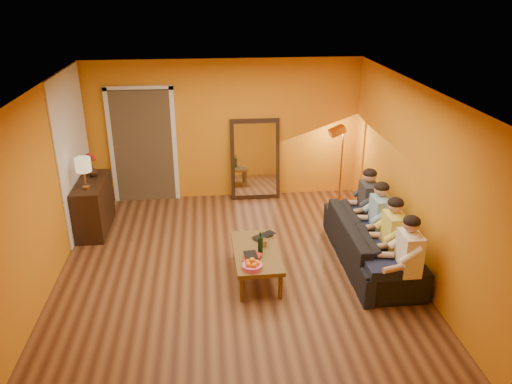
{
  "coord_description": "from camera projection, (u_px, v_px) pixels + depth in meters",
  "views": [
    {
      "loc": [
        -0.33,
        -6.17,
        3.85
      ],
      "look_at": [
        0.35,
        0.5,
        1.0
      ],
      "focal_mm": 35.0,
      "sensor_mm": 36.0,
      "label": 1
    }
  ],
  "objects": [
    {
      "name": "room_shell",
      "position": [
        232.0,
        177.0,
        7.02
      ],
      "size": [
        5.0,
        5.5,
        2.6
      ],
      "color": "brown",
      "rests_on": "ground"
    },
    {
      "name": "door_header",
      "position": [
        138.0,
        88.0,
        8.7
      ],
      "size": [
        1.22,
        0.06,
        0.08
      ],
      "primitive_type": "cube",
      "color": "white",
      "rests_on": "wall_back"
    },
    {
      "name": "coffee_table",
      "position": [
        256.0,
        264.0,
        6.94
      ],
      "size": [
        0.64,
        1.23,
        0.42
      ],
      "primitive_type": null,
      "rotation": [
        0.0,
        0.0,
        0.02
      ],
      "color": "brown",
      "rests_on": "floor"
    },
    {
      "name": "laptop",
      "position": [
        266.0,
        237.0,
        7.19
      ],
      "size": [
        0.43,
        0.4,
        0.03
      ],
      "primitive_type": "imported",
      "rotation": [
        0.0,
        0.0,
        0.6
      ],
      "color": "black",
      "rests_on": "coffee_table"
    },
    {
      "name": "tumbler",
      "position": [
        264.0,
        243.0,
        6.96
      ],
      "size": [
        0.14,
        0.14,
        0.1
      ],
      "primitive_type": "imported",
      "rotation": [
        0.0,
        0.0,
        0.3
      ],
      "color": "#B27F3F",
      "rests_on": "coffee_table"
    },
    {
      "name": "door_jamb_right",
      "position": [
        175.0,
        146.0,
        9.17
      ],
      "size": [
        0.08,
        0.06,
        2.2
      ],
      "primitive_type": "cube",
      "color": "white",
      "rests_on": "wall_back"
    },
    {
      "name": "person_far_right",
      "position": [
        368.0,
        206.0,
        7.78
      ],
      "size": [
        0.7,
        0.44,
        1.22
      ],
      "primitive_type": null,
      "color": "#2E2D32",
      "rests_on": "sofa"
    },
    {
      "name": "vase",
      "position": [
        93.0,
        171.0,
        8.26
      ],
      "size": [
        0.17,
        0.17,
        0.17
      ],
      "primitive_type": "imported",
      "color": "#301C10",
      "rests_on": "sideboard"
    },
    {
      "name": "wine_bottle",
      "position": [
        260.0,
        242.0,
        6.76
      ],
      "size": [
        0.07,
        0.07,
        0.31
      ],
      "primitive_type": "cylinder",
      "color": "black",
      "rests_on": "coffee_table"
    },
    {
      "name": "book_upper",
      "position": [
        244.0,
        256.0,
        6.63
      ],
      "size": [
        0.19,
        0.24,
        0.02
      ],
      "primitive_type": "imported",
      "rotation": [
        0.0,
        0.0,
        0.09
      ],
      "color": "black",
      "rests_on": "book_mid"
    },
    {
      "name": "doorway_recess",
      "position": [
        144.0,
        145.0,
        9.23
      ],
      "size": [
        1.06,
        0.3,
        2.1
      ],
      "primitive_type": "cube",
      "color": "#3F2D19",
      "rests_on": "floor"
    },
    {
      "name": "floor_lamp",
      "position": [
        341.0,
        166.0,
        9.15
      ],
      "size": [
        0.33,
        0.28,
        1.44
      ],
      "primitive_type": null,
      "rotation": [
        0.0,
        0.0,
        0.13
      ],
      "color": "#C27A39",
      "rests_on": "floor"
    },
    {
      "name": "door_jamb_left",
      "position": [
        112.0,
        147.0,
        9.06
      ],
      "size": [
        0.08,
        0.06,
        2.2
      ],
      "primitive_type": "cube",
      "color": "white",
      "rests_on": "wall_back"
    },
    {
      "name": "mirror_frame",
      "position": [
        255.0,
        159.0,
        9.35
      ],
      "size": [
        0.92,
        0.27,
        1.51
      ],
      "primitive_type": "cube",
      "rotation": [
        -0.14,
        0.0,
        0.0
      ],
      "color": "#301C10",
      "rests_on": "floor"
    },
    {
      "name": "book_lower",
      "position": [
        244.0,
        258.0,
        6.66
      ],
      "size": [
        0.24,
        0.29,
        0.02
      ],
      "primitive_type": "imported",
      "rotation": [
        0.0,
        0.0,
        -0.17
      ],
      "color": "#301C10",
      "rests_on": "coffee_table"
    },
    {
      "name": "book_mid",
      "position": [
        245.0,
        256.0,
        6.66
      ],
      "size": [
        0.29,
        0.33,
        0.02
      ],
      "primitive_type": "imported",
      "rotation": [
        0.0,
        0.0,
        -0.41
      ],
      "color": "#B41E14",
      "rests_on": "book_lower"
    },
    {
      "name": "mirror_glass",
      "position": [
        255.0,
        160.0,
        9.31
      ],
      "size": [
        0.78,
        0.21,
        1.35
      ],
      "primitive_type": "cube",
      "rotation": [
        -0.14,
        0.0,
        0.0
      ],
      "color": "white",
      "rests_on": "mirror_frame"
    },
    {
      "name": "person_mid_left",
      "position": [
        393.0,
        239.0,
        6.78
      ],
      "size": [
        0.7,
        0.44,
        1.22
      ],
      "primitive_type": null,
      "color": "#E3D74B",
      "rests_on": "sofa"
    },
    {
      "name": "person_mid_right",
      "position": [
        380.0,
        221.0,
        7.28
      ],
      "size": [
        0.7,
        0.44,
        1.22
      ],
      "primitive_type": null,
      "color": "#7FACC5",
      "rests_on": "sofa"
    },
    {
      "name": "fruit_bowl",
      "position": [
        252.0,
        263.0,
        6.41
      ],
      "size": [
        0.26,
        0.26,
        0.16
      ],
      "primitive_type": null,
      "color": "#F1559B",
      "rests_on": "coffee_table"
    },
    {
      "name": "dog",
      "position": [
        388.0,
        257.0,
        6.9
      ],
      "size": [
        0.52,
        0.64,
        0.65
      ],
      "primitive_type": null,
      "rotation": [
        0.0,
        0.0,
        0.34
      ],
      "color": "olive",
      "rests_on": "floor"
    },
    {
      "name": "flowers",
      "position": [
        91.0,
        157.0,
        8.17
      ],
      "size": [
        0.17,
        0.17,
        0.42
      ],
      "primitive_type": null,
      "color": "#B41E14",
      "rests_on": "vase"
    },
    {
      "name": "sofa",
      "position": [
        371.0,
        242.0,
        7.28
      ],
      "size": [
        2.28,
        0.89,
        0.67
      ],
      "primitive_type": "imported",
      "rotation": [
        0.0,
        0.0,
        1.57
      ],
      "color": "black",
      "rests_on": "floor"
    },
    {
      "name": "white_accent",
      "position": [
        74.0,
        152.0,
        8.05
      ],
      "size": [
        0.02,
        1.9,
        2.58
      ],
      "primitive_type": "cube",
      "color": "white",
      "rests_on": "wall_left"
    },
    {
      "name": "sideboard",
      "position": [
        94.0,
        205.0,
        8.23
      ],
      "size": [
        0.44,
        1.18,
        0.85
      ],
      "primitive_type": "cube",
      "color": "#301C10",
      "rests_on": "floor"
    },
    {
      "name": "table_lamp",
      "position": [
        84.0,
        173.0,
        7.69
      ],
      "size": [
        0.24,
        0.24,
        0.51
      ],
      "primitive_type": null,
      "color": "beige",
      "rests_on": "sideboard"
    },
    {
      "name": "person_far_left",
      "position": [
        408.0,
        260.0,
        6.27
      ],
      "size": [
        0.7,
        0.44,
        1.22
      ],
      "primitive_type": null,
      "color": "white",
      "rests_on": "sofa"
    }
  ]
}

